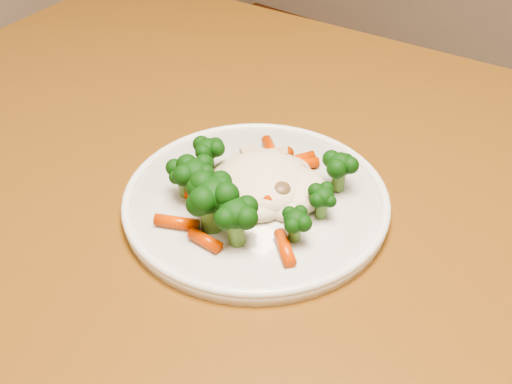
# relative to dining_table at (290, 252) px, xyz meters

# --- Properties ---
(dining_table) EXTENTS (1.22, 0.87, 0.75)m
(dining_table) POSITION_rel_dining_table_xyz_m (0.00, 0.00, 0.00)
(dining_table) COLOR brown
(dining_table) RESTS_ON ground
(plate) EXTENTS (0.27, 0.27, 0.01)m
(plate) POSITION_rel_dining_table_xyz_m (-0.01, -0.06, 0.11)
(plate) COLOR white
(plate) RESTS_ON dining_table
(meal) EXTENTS (0.18, 0.19, 0.05)m
(meal) POSITION_rel_dining_table_xyz_m (-0.01, -0.07, 0.14)
(meal) COLOR #F5E3C4
(meal) RESTS_ON plate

